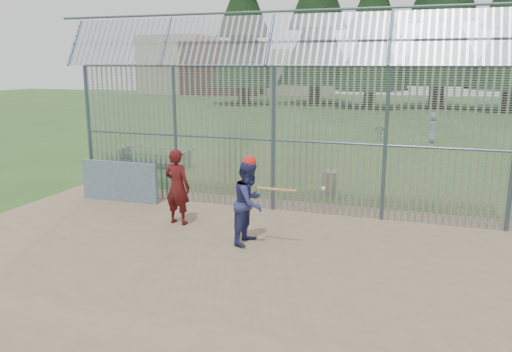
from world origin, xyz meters
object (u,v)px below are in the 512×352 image
(dugout_wall, at_px, (119,181))
(bleacher, at_px, (156,156))
(onlooker, at_px, (177,187))
(trash_can, at_px, (330,182))
(batter, at_px, (249,202))

(dugout_wall, height_order, bleacher, dugout_wall)
(dugout_wall, distance_m, bleacher, 5.37)
(onlooker, distance_m, trash_can, 5.34)
(onlooker, relative_size, bleacher, 0.65)
(batter, height_order, trash_can, batter)
(trash_can, xyz_separation_m, bleacher, (-7.51, 2.25, 0.03))
(dugout_wall, xyz_separation_m, bleacher, (-1.68, 5.10, -0.21))
(batter, xyz_separation_m, bleacher, (-6.55, 7.26, -0.56))
(trash_can, height_order, bleacher, trash_can)
(bleacher, bearing_deg, onlooker, -56.29)
(onlooker, bearing_deg, batter, 168.92)
(batter, xyz_separation_m, onlooker, (-2.20, 0.75, 0.02))
(batter, distance_m, bleacher, 9.79)
(batter, height_order, bleacher, batter)
(dugout_wall, relative_size, onlooker, 1.29)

